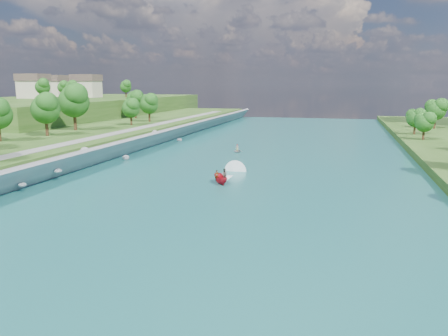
% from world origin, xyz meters
% --- Properties ---
extents(ground, '(260.00, 260.00, 0.00)m').
position_xyz_m(ground, '(0.00, 0.00, 0.00)').
color(ground, '#2D5119').
rests_on(ground, ground).
extents(river_water, '(55.00, 240.00, 0.10)m').
position_xyz_m(river_water, '(0.00, 20.00, 0.05)').
color(river_water, '#18595D').
rests_on(river_water, ground).
extents(ridge_west, '(60.00, 120.00, 9.00)m').
position_xyz_m(ridge_west, '(-82.50, 95.00, 4.50)').
color(ridge_west, '#2D5119').
rests_on(ridge_west, ground).
extents(riprap_bank, '(4.57, 236.00, 4.32)m').
position_xyz_m(riprap_bank, '(-25.85, 19.39, 1.81)').
color(riprap_bank, slate).
rests_on(riprap_bank, ground).
extents(riverside_path, '(3.00, 200.00, 0.10)m').
position_xyz_m(riverside_path, '(-32.50, 20.00, 3.55)').
color(riverside_path, gray).
rests_on(riverside_path, berm_west).
extents(ridge_houses, '(29.50, 29.50, 8.40)m').
position_xyz_m(ridge_houses, '(-88.67, 100.00, 13.31)').
color(ridge_houses, beige).
rests_on(ridge_houses, ridge_west).
extents(trees_ridge, '(21.34, 41.03, 7.73)m').
position_xyz_m(trees_ridge, '(-72.19, 87.45, 12.71)').
color(trees_ridge, '#185215').
rests_on(trees_ridge, ridge_west).
extents(motorboat, '(3.60, 18.80, 2.04)m').
position_xyz_m(motorboat, '(-1.85, 16.26, 0.73)').
color(motorboat, '#AD0D1B').
rests_on(motorboat, river_water).
extents(raft, '(2.25, 2.96, 1.62)m').
position_xyz_m(raft, '(-6.36, 43.27, 0.46)').
color(raft, '#93969B').
rests_on(raft, river_water).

